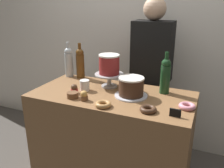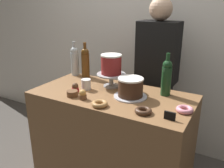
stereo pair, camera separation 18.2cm
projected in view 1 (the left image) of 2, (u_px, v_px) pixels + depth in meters
back_wall at (146, 28)px, 2.47m from camera, size 6.00×0.05×2.60m
display_counter at (112, 143)px, 1.99m from camera, size 1.25×0.62×0.88m
cake_stand_pedestal at (109, 78)px, 1.97m from camera, size 0.24×0.24×0.11m
white_layer_cake at (109, 64)px, 1.93m from camera, size 0.17×0.17×0.16m
silver_serving_platter at (131, 96)px, 1.80m from camera, size 0.25×0.25×0.01m
chocolate_round_cake at (131, 86)px, 1.77m from camera, size 0.19×0.19×0.14m
wine_bottle_green at (165, 75)px, 1.82m from camera, size 0.08×0.08×0.33m
wine_bottle_clear at (69, 61)px, 2.23m from camera, size 0.08×0.08×0.33m
wine_bottle_amber at (80, 63)px, 2.18m from camera, size 0.08×0.08×0.33m
cupcake_chocolate at (74, 89)px, 1.85m from camera, size 0.06×0.06×0.07m
cupcake_caramel at (84, 96)px, 1.71m from camera, size 0.06×0.06×0.07m
donut_maple at (103, 104)px, 1.62m from camera, size 0.11×0.11×0.03m
donut_pink at (187, 106)px, 1.59m from camera, size 0.11×0.11×0.03m
donut_chocolate at (148, 109)px, 1.55m from camera, size 0.11×0.11×0.03m
cookie_stack at (73, 95)px, 1.76m from camera, size 0.08×0.08×0.04m
price_sign_chalkboard at (175, 113)px, 1.47m from camera, size 0.07×0.01×0.05m
coffee_cup_ceramic at (85, 85)px, 1.90m from camera, size 0.08×0.08×0.08m
barista_figure at (151, 81)px, 2.27m from camera, size 0.36×0.22×1.60m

